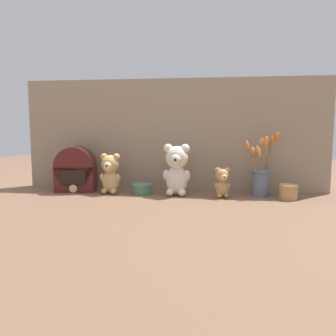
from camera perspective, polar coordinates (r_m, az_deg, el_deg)
The scene contains 9 objects.
ground_plane at distance 1.74m, azimuth -0.10°, elevation -4.45°, with size 4.00×4.00×0.00m, color brown.
backdrop_wall at distance 1.87m, azimuth 0.68°, elevation 5.33°, with size 1.60×0.02×0.58m.
teddy_bear_large at distance 1.73m, azimuth 1.41°, elevation -0.09°, with size 0.13×0.13×0.25m.
teddy_bear_medium at distance 1.80m, azimuth -9.24°, elevation -0.74°, with size 0.11×0.10×0.20m.
teddy_bear_small at distance 1.71m, azimuth 8.69°, elevation -2.20°, with size 0.08×0.07×0.14m.
flower_vase at distance 1.77m, azimuth 14.71°, elevation -1.34°, with size 0.17×0.13×0.31m.
vintage_radio at distance 1.90m, azimuth -14.59°, elevation -0.50°, with size 0.21×0.13×0.23m.
decorative_tin_tall at distance 1.78m, azimuth -4.17°, elevation -3.36°, with size 0.10×0.10×0.05m.
decorative_tin_short at distance 1.74m, azimuth 18.76°, elevation -3.66°, with size 0.09×0.09×0.07m.
Camera 1 is at (0.26, -1.68, 0.35)m, focal length 38.00 mm.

